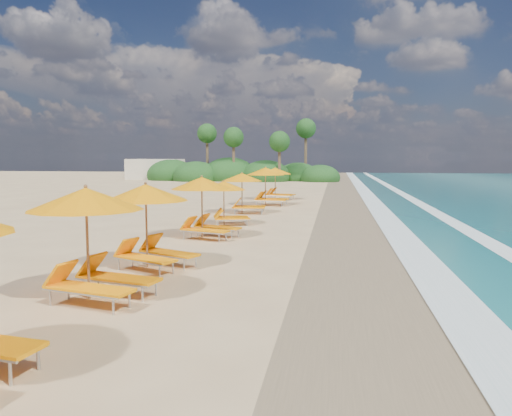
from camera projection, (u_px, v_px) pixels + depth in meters
name	position (u px, v px, depth m)	size (l,w,h in m)	color
ground	(256.00, 239.00, 18.75)	(160.00, 160.00, 0.00)	tan
wet_sand	(364.00, 242.00, 18.12)	(4.00, 160.00, 0.01)	#8E7654
surf_foam	(441.00, 244.00, 17.69)	(4.00, 160.00, 0.01)	white
station_2	(94.00, 236.00, 10.72)	(3.10, 2.99, 2.53)	olive
station_3	(151.00, 220.00, 13.83)	(3.18, 3.16, 2.43)	olive
station_4	(206.00, 203.00, 18.96)	(3.06, 2.98, 2.41)	olive
station_5	(227.00, 200.00, 22.73)	(2.61, 2.54, 2.07)	olive
station_6	(245.00, 190.00, 27.32)	(2.61, 2.46, 2.29)	olive
station_7	(268.00, 184.00, 31.78)	(2.90, 2.73, 2.51)	olive
station_8	(278.00, 181.00, 35.97)	(2.89, 2.76, 2.39)	olive
treeline	(237.00, 173.00, 64.92)	(25.80, 8.80, 9.74)	#163D14
beach_building	(156.00, 169.00, 69.23)	(7.00, 5.00, 2.80)	beige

